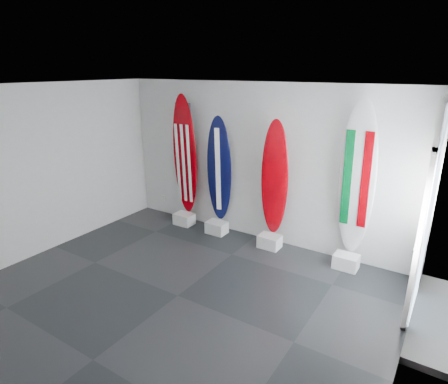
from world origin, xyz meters
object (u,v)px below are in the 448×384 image
Objects in this scene: surfboard_navy at (219,170)px; surfboard_swiss at (275,179)px; surfboard_usa at (185,156)px; surfboard_italy at (357,180)px.

surfboard_navy is 1.20m from surfboard_swiss.
surfboard_usa reaches higher than surfboard_swiss.
surfboard_italy reaches higher than surfboard_navy.
surfboard_swiss is at bearing -2.78° from surfboard_usa.
surfboard_italy reaches higher than surfboard_usa.
surfboard_usa is 1.17× the size of surfboard_navy.
surfboard_usa is 3.48m from surfboard_italy.
surfboard_swiss is 0.83× the size of surfboard_italy.
surfboard_italy is at bearing -2.78° from surfboard_usa.
surfboard_navy is 2.64m from surfboard_italy.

